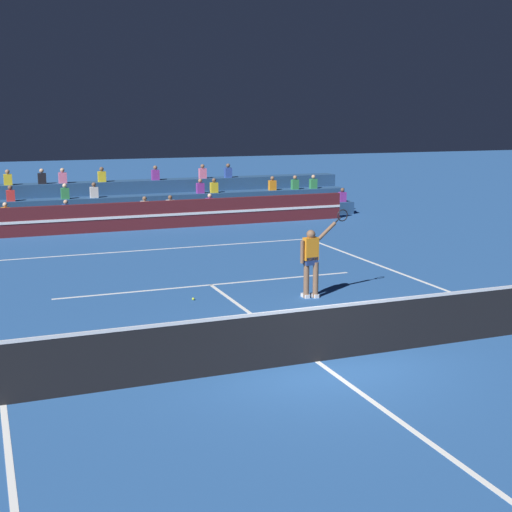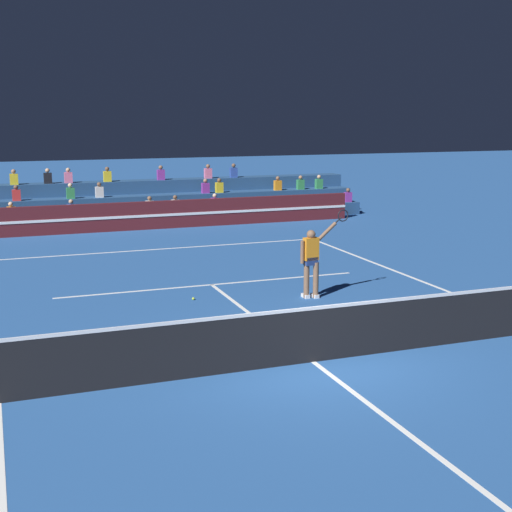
% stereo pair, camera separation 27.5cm
% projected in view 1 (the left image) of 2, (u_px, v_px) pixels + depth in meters
% --- Properties ---
extents(ground_plane, '(120.00, 120.00, 0.00)m').
position_uv_depth(ground_plane, '(317.00, 362.00, 13.19)').
color(ground_plane, '#285699').
extents(court_lines, '(11.10, 23.90, 0.01)m').
position_uv_depth(court_lines, '(317.00, 361.00, 13.19)').
color(court_lines, white).
rests_on(court_lines, ground).
extents(tennis_net, '(12.00, 0.10, 1.10)m').
position_uv_depth(tennis_net, '(317.00, 333.00, 13.08)').
color(tennis_net, slate).
rests_on(tennis_net, ground).
extents(sponsor_banner_wall, '(18.00, 0.26, 1.10)m').
position_uv_depth(sponsor_banner_wall, '(134.00, 216.00, 27.87)').
color(sponsor_banner_wall, '#51191E').
rests_on(sponsor_banner_wall, ground).
extents(bleacher_stand, '(20.47, 2.85, 2.28)m').
position_uv_depth(bleacher_stand, '(121.00, 206.00, 30.16)').
color(bleacher_stand, navy).
rests_on(bleacher_stand, ground).
extents(tennis_player, '(1.40, 0.33, 2.23)m').
position_uv_depth(tennis_player, '(312.00, 259.00, 17.58)').
color(tennis_player, brown).
rests_on(tennis_player, ground).
extents(tennis_ball, '(0.07, 0.07, 0.07)m').
position_uv_depth(tennis_ball, '(193.00, 299.00, 17.49)').
color(tennis_ball, '#C6DB33').
rests_on(tennis_ball, ground).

